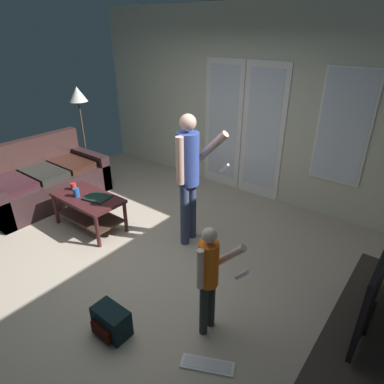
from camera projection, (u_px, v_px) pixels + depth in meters
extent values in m
cube|color=#B4A48F|center=(134.00, 253.00, 4.11)|extent=(5.81, 4.87, 0.02)
cube|color=beige|center=(241.00, 104.00, 5.16)|extent=(5.81, 0.06, 2.84)
cube|color=white|center=(223.00, 126.00, 5.47)|extent=(0.70, 0.02, 2.11)
cube|color=silver|center=(223.00, 124.00, 5.44)|extent=(0.54, 0.01, 1.81)
cube|color=white|center=(262.00, 134.00, 5.07)|extent=(0.70, 0.02, 2.11)
cube|color=silver|center=(262.00, 131.00, 5.04)|extent=(0.54, 0.01, 1.81)
cube|color=white|center=(343.00, 128.00, 4.32)|extent=(0.68, 0.02, 1.52)
cube|color=silver|center=(343.00, 128.00, 4.31)|extent=(0.62, 0.01, 1.46)
cube|color=#2E1E1F|center=(46.00, 188.00, 5.25)|extent=(0.99, 1.82, 0.43)
cube|color=#3A2421|center=(26.00, 155.00, 5.27)|extent=(0.16, 1.82, 0.49)
cube|color=#2E1E1F|center=(89.00, 167.00, 5.80)|extent=(0.99, 0.16, 0.59)
cube|color=#351A21|center=(11.00, 184.00, 4.76)|extent=(0.75, 0.46, 0.09)
cube|color=#242723|center=(44.00, 173.00, 5.11)|extent=(0.75, 0.46, 0.09)
cube|color=#381E17|center=(72.00, 164.00, 5.46)|extent=(0.75, 0.46, 0.09)
cube|color=#3F1A1B|center=(88.00, 198.00, 4.42)|extent=(0.99, 0.53, 0.04)
cube|color=#3E2B20|center=(90.00, 216.00, 4.55)|extent=(0.91, 0.45, 0.02)
cylinder|color=#3F1A1B|center=(56.00, 209.00, 4.62)|extent=(0.05, 0.05, 0.43)
cylinder|color=#3F1A1B|center=(98.00, 232.00, 4.11)|extent=(0.05, 0.05, 0.43)
cylinder|color=#3F1A1B|center=(84.00, 198.00, 4.94)|extent=(0.05, 0.05, 0.43)
cylinder|color=#3F1A1B|center=(125.00, 217.00, 4.44)|extent=(0.05, 0.05, 0.43)
cube|color=#2F2722|center=(359.00, 339.00, 2.69)|extent=(0.46, 1.75, 0.46)
cube|color=black|center=(366.00, 316.00, 2.58)|extent=(0.08, 0.37, 0.04)
cube|color=black|center=(378.00, 281.00, 2.42)|extent=(0.04, 1.05, 0.66)
cube|color=#4C3819|center=(375.00, 280.00, 2.43)|extent=(0.00, 1.00, 0.61)
cylinder|color=#38415F|center=(185.00, 216.00, 4.10)|extent=(0.11, 0.11, 0.81)
cylinder|color=#38415F|center=(192.00, 210.00, 4.24)|extent=(0.11, 0.11, 0.81)
cylinder|color=#354B9D|center=(188.00, 159.00, 3.85)|extent=(0.26, 0.26, 0.63)
sphere|color=#DBA994|center=(188.00, 122.00, 3.66)|extent=(0.19, 0.19, 0.19)
cylinder|color=#DBA994|center=(180.00, 161.00, 3.70)|extent=(0.09, 0.09, 0.56)
cylinder|color=#DBA994|center=(210.00, 148.00, 3.85)|extent=(0.46, 0.15, 0.47)
cube|color=white|center=(224.00, 168.00, 3.85)|extent=(0.12, 0.06, 0.12)
cylinder|color=#242B2A|center=(204.00, 310.00, 2.91)|extent=(0.07, 0.07, 0.53)
cylinder|color=#242B2A|center=(211.00, 303.00, 2.99)|extent=(0.07, 0.07, 0.53)
cylinder|color=orange|center=(209.00, 264.00, 2.74)|extent=(0.17, 0.17, 0.42)
sphere|color=beige|center=(209.00, 235.00, 2.61)|extent=(0.13, 0.13, 0.13)
cylinder|color=beige|center=(200.00, 269.00, 2.65)|extent=(0.06, 0.06, 0.37)
cylinder|color=beige|center=(229.00, 256.00, 2.72)|extent=(0.30, 0.06, 0.31)
cube|color=white|center=(242.00, 275.00, 2.72)|extent=(0.12, 0.04, 0.12)
cylinder|color=#313731|center=(89.00, 173.00, 6.32)|extent=(0.26, 0.26, 0.02)
cylinder|color=#473829|center=(84.00, 138.00, 6.01)|extent=(0.03, 0.03, 1.38)
cone|color=silver|center=(77.00, 94.00, 5.67)|extent=(0.32, 0.32, 0.25)
cube|color=black|center=(112.00, 321.00, 2.97)|extent=(0.34, 0.20, 0.27)
cube|color=black|center=(101.00, 332.00, 2.90)|extent=(0.24, 0.04, 0.13)
cube|color=white|center=(207.00, 365.00, 2.72)|extent=(0.45, 0.31, 0.02)
cube|color=silver|center=(207.00, 364.00, 2.72)|extent=(0.40, 0.26, 0.00)
cube|color=black|center=(97.00, 198.00, 4.36)|extent=(0.36, 0.32, 0.02)
cylinder|color=red|center=(74.00, 187.00, 4.58)|extent=(0.07, 0.07, 0.10)
cylinder|color=#23549B|center=(76.00, 192.00, 4.39)|extent=(0.08, 0.08, 0.12)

